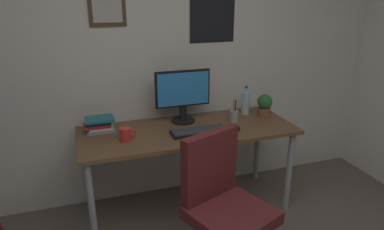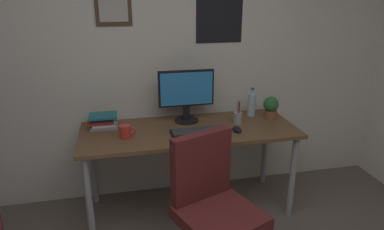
% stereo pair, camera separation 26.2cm
% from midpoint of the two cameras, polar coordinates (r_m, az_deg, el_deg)
% --- Properties ---
extents(wall_back, '(4.40, 0.10, 2.60)m').
position_cam_midpoint_polar(wall_back, '(2.96, -3.06, 10.55)').
color(wall_back, silver).
rests_on(wall_back, ground_plane).
extents(desk, '(1.70, 0.66, 0.74)m').
position_cam_midpoint_polar(desk, '(2.79, 2.25, -3.80)').
color(desk, brown).
rests_on(desk, ground_plane).
extents(office_chair, '(0.60, 0.60, 0.95)m').
position_cam_midpoint_polar(office_chair, '(2.24, 6.81, -14.09)').
color(office_chair, '#591E1E').
rests_on(office_chair, ground_plane).
extents(monitor, '(0.46, 0.20, 0.43)m').
position_cam_midpoint_polar(monitor, '(2.85, 1.70, 3.48)').
color(monitor, black).
rests_on(monitor, desk).
extents(keyboard, '(0.43, 0.15, 0.03)m').
position_cam_midpoint_polar(keyboard, '(2.67, 3.92, -2.80)').
color(keyboard, black).
rests_on(keyboard, desk).
extents(computer_mouse, '(0.06, 0.11, 0.04)m').
position_cam_midpoint_polar(computer_mouse, '(2.74, 10.12, -2.36)').
color(computer_mouse, black).
rests_on(computer_mouse, desk).
extents(water_bottle, '(0.07, 0.07, 0.25)m').
position_cam_midpoint_polar(water_bottle, '(3.08, 12.19, 1.72)').
color(water_bottle, silver).
rests_on(water_bottle, desk).
extents(coffee_mug_near, '(0.12, 0.08, 0.10)m').
position_cam_midpoint_polar(coffee_mug_near, '(2.60, -8.08, -2.78)').
color(coffee_mug_near, red).
rests_on(coffee_mug_near, desk).
extents(potted_plant, '(0.13, 0.13, 0.19)m').
position_cam_midpoint_polar(potted_plant, '(3.05, 15.22, 1.24)').
color(potted_plant, brown).
rests_on(potted_plant, desk).
extents(pen_cup, '(0.07, 0.07, 0.20)m').
position_cam_midpoint_polar(pen_cup, '(2.90, 10.09, -0.37)').
color(pen_cup, '#9EA0A5').
rests_on(pen_cup, desk).
extents(book_stack_left, '(0.23, 0.17, 0.12)m').
position_cam_midpoint_polar(book_stack_left, '(2.81, -11.87, -1.07)').
color(book_stack_left, gray).
rests_on(book_stack_left, desk).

